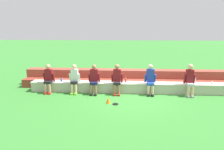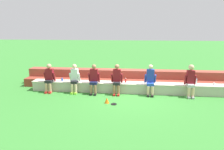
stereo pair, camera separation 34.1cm
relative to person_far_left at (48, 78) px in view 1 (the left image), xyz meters
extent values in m
plane|color=#388433|center=(3.68, 0.02, -0.71)|extent=(80.00, 80.00, 0.00)
cube|color=#B7AF9E|center=(3.68, 0.27, -0.47)|extent=(9.11, 0.49, 0.47)
cube|color=beige|center=(3.68, 0.27, -0.25)|extent=(9.15, 0.53, 0.04)
cube|color=brown|center=(3.68, 0.91, -0.50)|extent=(10.68, 0.57, 0.41)
cube|color=#9B4535|center=(3.68, 1.48, -0.30)|extent=(10.68, 0.57, 0.82)
cylinder|color=tan|center=(-0.09, -0.18, -0.47)|extent=(0.11, 0.11, 0.47)
cylinder|color=tan|center=(0.09, -0.18, -0.47)|extent=(0.11, 0.11, 0.47)
cube|color=red|center=(-0.09, -0.22, -0.67)|extent=(0.10, 0.22, 0.08)
cube|color=red|center=(0.09, -0.22, -0.67)|extent=(0.10, 0.22, 0.08)
cube|color=black|center=(0.00, -0.06, -0.18)|extent=(0.30, 0.32, 0.12)
cube|color=maroon|center=(0.00, 0.07, 0.13)|extent=(0.34, 0.20, 0.51)
sphere|color=tan|center=(0.00, 0.07, 0.51)|extent=(0.22, 0.22, 0.22)
cylinder|color=maroon|center=(-0.22, 0.05, 0.01)|extent=(0.08, 0.19, 0.43)
cylinder|color=maroon|center=(0.22, 0.05, 0.01)|extent=(0.08, 0.18, 0.43)
cylinder|color=beige|center=(1.12, -0.17, -0.47)|extent=(0.11, 0.11, 0.47)
cylinder|color=beige|center=(1.29, -0.17, -0.47)|extent=(0.11, 0.11, 0.47)
cube|color=#8CD833|center=(1.12, -0.21, -0.67)|extent=(0.10, 0.22, 0.08)
cube|color=#8CD833|center=(1.29, -0.21, -0.67)|extent=(0.10, 0.22, 0.08)
cube|color=black|center=(1.21, -0.05, -0.18)|extent=(0.28, 0.30, 0.12)
cube|color=white|center=(1.21, 0.07, 0.14)|extent=(0.31, 0.20, 0.54)
sphere|color=beige|center=(1.21, 0.07, 0.53)|extent=(0.20, 0.20, 0.20)
cylinder|color=white|center=(1.00, 0.05, 0.02)|extent=(0.08, 0.19, 0.43)
cylinder|color=white|center=(1.41, 0.05, 0.02)|extent=(0.08, 0.21, 0.42)
cylinder|color=#996B4C|center=(2.01, -0.23, -0.47)|extent=(0.11, 0.11, 0.47)
cylinder|color=#996B4C|center=(2.20, -0.23, -0.47)|extent=(0.11, 0.11, 0.47)
cube|color=black|center=(2.01, -0.27, -0.67)|extent=(0.10, 0.22, 0.08)
cube|color=black|center=(2.20, -0.27, -0.67)|extent=(0.10, 0.22, 0.08)
cube|color=#191E47|center=(2.11, -0.08, -0.18)|extent=(0.31, 0.36, 0.12)
cube|color=maroon|center=(2.11, 0.06, 0.14)|extent=(0.35, 0.20, 0.54)
sphere|color=#996B4C|center=(2.11, 0.06, 0.54)|extent=(0.20, 0.20, 0.20)
cylinder|color=maroon|center=(1.89, 0.04, 0.02)|extent=(0.08, 0.24, 0.42)
cylinder|color=maroon|center=(2.33, 0.04, 0.02)|extent=(0.08, 0.15, 0.43)
cylinder|color=#996B4C|center=(3.06, -0.19, -0.47)|extent=(0.11, 0.11, 0.47)
cylinder|color=#996B4C|center=(3.24, -0.19, -0.47)|extent=(0.11, 0.11, 0.47)
cube|color=red|center=(3.06, -0.23, -0.67)|extent=(0.10, 0.22, 0.08)
cube|color=red|center=(3.24, -0.23, -0.67)|extent=(0.10, 0.22, 0.08)
cube|color=black|center=(3.15, -0.06, -0.18)|extent=(0.31, 0.32, 0.12)
cube|color=maroon|center=(3.15, 0.08, 0.15)|extent=(0.34, 0.20, 0.55)
sphere|color=#996B4C|center=(3.15, 0.08, 0.55)|extent=(0.21, 0.21, 0.21)
cylinder|color=maroon|center=(2.93, 0.06, 0.02)|extent=(0.08, 0.22, 0.42)
cylinder|color=maroon|center=(3.37, 0.06, 0.02)|extent=(0.08, 0.15, 0.43)
cylinder|color=beige|center=(4.55, -0.17, -0.47)|extent=(0.11, 0.11, 0.47)
cylinder|color=beige|center=(4.73, -0.17, -0.47)|extent=(0.11, 0.11, 0.47)
cube|color=black|center=(4.55, -0.21, -0.67)|extent=(0.10, 0.22, 0.08)
cube|color=black|center=(4.73, -0.21, -0.67)|extent=(0.10, 0.22, 0.08)
cube|color=#2347B2|center=(4.64, -0.05, -0.18)|extent=(0.30, 0.30, 0.12)
cube|color=#23389E|center=(4.64, 0.12, 0.16)|extent=(0.33, 0.20, 0.58)
sphere|color=beige|center=(4.64, 0.12, 0.57)|extent=(0.19, 0.19, 0.19)
cylinder|color=#23389E|center=(4.42, 0.10, 0.03)|extent=(0.08, 0.23, 0.42)
cylinder|color=#23389E|center=(4.85, 0.10, 0.03)|extent=(0.08, 0.24, 0.42)
cylinder|color=#DBAD89|center=(6.26, -0.22, -0.47)|extent=(0.11, 0.11, 0.47)
cylinder|color=#DBAD89|center=(6.43, -0.22, -0.47)|extent=(0.11, 0.11, 0.47)
cube|color=#99999E|center=(6.26, -0.26, -0.67)|extent=(0.10, 0.22, 0.08)
cube|color=#99999E|center=(6.43, -0.26, -0.67)|extent=(0.10, 0.22, 0.08)
cube|color=#B2B2B7|center=(6.34, -0.07, -0.18)|extent=(0.28, 0.35, 0.12)
cube|color=maroon|center=(6.34, 0.06, 0.16)|extent=(0.31, 0.20, 0.58)
sphere|color=#DBAD89|center=(6.34, 0.06, 0.59)|extent=(0.23, 0.23, 0.23)
cylinder|color=maroon|center=(6.14, 0.04, 0.03)|extent=(0.08, 0.15, 0.43)
cylinder|color=maroon|center=(6.54, 0.04, 0.03)|extent=(0.08, 0.16, 0.43)
cylinder|color=red|center=(3.54, 0.30, -0.14)|extent=(0.07, 0.07, 0.18)
cylinder|color=white|center=(3.54, 0.30, -0.04)|extent=(0.04, 0.04, 0.02)
cylinder|color=silver|center=(6.69, 0.31, -0.11)|extent=(0.07, 0.07, 0.25)
cylinder|color=blue|center=(6.69, 0.31, 0.03)|extent=(0.04, 0.04, 0.02)
cylinder|color=white|center=(7.45, 0.27, -0.18)|extent=(0.08, 0.08, 0.10)
cylinder|color=blue|center=(0.50, 0.29, -0.17)|extent=(0.08, 0.08, 0.13)
cylinder|color=black|center=(3.13, -1.23, -0.70)|extent=(0.23, 0.23, 0.02)
cone|color=orange|center=(2.84, -1.12, -0.59)|extent=(0.18, 0.18, 0.23)
camera|label=1|loc=(3.41, -8.19, 2.20)|focal=30.35mm
camera|label=2|loc=(3.75, -8.17, 2.20)|focal=30.35mm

